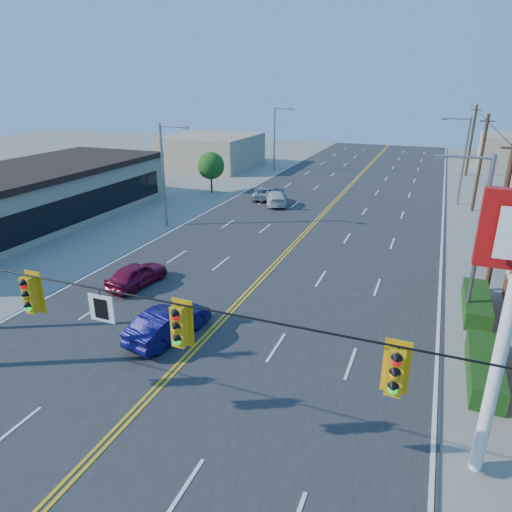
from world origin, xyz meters
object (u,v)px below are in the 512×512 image
at_px(car_white, 276,198).
at_px(car_silver, 263,193).
at_px(signal_span, 65,319).
at_px(car_magenta, 137,275).
at_px(car_blue, 169,324).

relative_size(car_white, car_silver, 1.05).
height_order(signal_span, car_silver, signal_span).
height_order(car_magenta, car_blue, car_blue).
xyz_separation_m(signal_span, car_magenta, (-6.12, 11.27, -4.22)).
bearing_deg(car_silver, signal_span, 85.33).
xyz_separation_m(car_magenta, car_white, (1.27, 20.15, -0.02)).
height_order(signal_span, car_magenta, signal_span).
bearing_deg(car_silver, car_white, 120.73).
bearing_deg(car_silver, car_magenta, 75.48).
height_order(car_blue, car_white, car_blue).
relative_size(signal_span, car_blue, 5.61).
height_order(car_magenta, car_silver, car_magenta).
distance_m(car_blue, car_silver, 26.69).
bearing_deg(signal_span, car_silver, 101.50).
xyz_separation_m(car_blue, car_white, (-3.43, 24.38, -0.07)).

